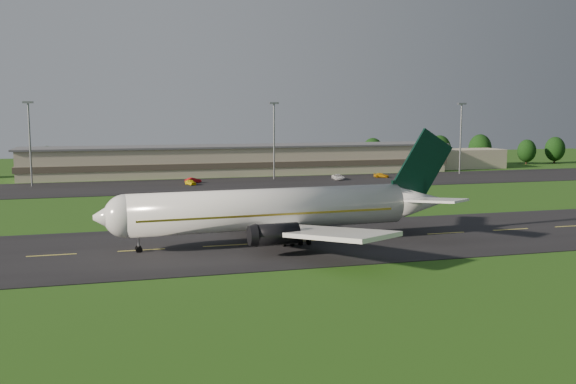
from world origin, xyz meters
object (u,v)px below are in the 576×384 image
object	(u,v)px
light_mast_centre	(274,131)
service_vehicle_b	(193,180)
service_vehicle_d	(381,175)
light_mast_west	(29,133)
service_vehicle_a	(191,182)
airliner	(275,210)
terminal	(265,160)
service_vehicle_c	(338,177)
light_mast_east	(461,130)

from	to	relation	value
light_mast_centre	service_vehicle_b	size ratio (longest dim) A/B	5.04
light_mast_centre	service_vehicle_d	bearing A→B (deg)	-6.84
light_mast_west	service_vehicle_a	world-z (taller)	light_mast_west
service_vehicle_a	service_vehicle_d	size ratio (longest dim) A/B	0.92
light_mast_west	service_vehicle_b	bearing A→B (deg)	-4.70
airliner	service_vehicle_a	xyz separation A→B (m)	(-2.90, 72.65, -3.91)
terminal	service_vehicle_c	distance (m)	26.35
light_mast_east	service_vehicle_b	world-z (taller)	light_mast_east
service_vehicle_a	service_vehicle_b	xyz separation A→B (m)	(1.15, 4.17, 0.01)
airliner	service_vehicle_b	xyz separation A→B (m)	(-1.75, 76.82, -3.90)
terminal	service_vehicle_b	bearing A→B (deg)	-140.19
service_vehicle_a	service_vehicle_c	bearing A→B (deg)	-16.84
light_mast_centre	terminal	bearing A→B (deg)	85.05
light_mast_west	light_mast_east	xyz separation A→B (m)	(115.00, 0.00, 0.00)
airliner	service_vehicle_a	bearing A→B (deg)	89.62
service_vehicle_b	service_vehicle_c	bearing A→B (deg)	-113.12
light_mast_centre	light_mast_west	bearing A→B (deg)	180.00
service_vehicle_d	service_vehicle_b	bearing A→B (deg)	113.26
airliner	service_vehicle_b	distance (m)	76.94
light_mast_east	service_vehicle_d	xyz separation A→B (m)	(-25.84, -3.50, -12.03)
light_mast_centre	service_vehicle_b	bearing A→B (deg)	-171.80
terminal	light_mast_west	world-z (taller)	light_mast_west
service_vehicle_b	light_mast_centre	bearing A→B (deg)	-101.31
service_vehicle_a	service_vehicle_b	size ratio (longest dim) A/B	0.95
airliner	light_mast_west	xyz separation A→B (m)	(-39.97, 79.96, 8.08)
light_mast_centre	service_vehicle_a	distance (m)	26.89
light_mast_east	service_vehicle_b	bearing A→B (deg)	-177.66
light_mast_east	airliner	bearing A→B (deg)	-133.18
terminal	service_vehicle_d	bearing A→B (deg)	-35.34
terminal	service_vehicle_d	size ratio (longest dim) A/B	34.78
terminal	airliner	bearing A→B (deg)	-102.57
light_mast_west	light_mast_centre	bearing A→B (deg)	0.00
airliner	service_vehicle_a	world-z (taller)	airliner
service_vehicle_b	service_vehicle_d	world-z (taller)	service_vehicle_b
terminal	light_mast_centre	distance (m)	18.45
light_mast_centre	service_vehicle_d	distance (m)	31.74
light_mast_west	service_vehicle_d	distance (m)	90.03
airliner	service_vehicle_d	xyz separation A→B (m)	(49.19, 76.46, -3.96)
light_mast_east	service_vehicle_a	world-z (taller)	light_mast_east
light_mast_west	service_vehicle_a	xyz separation A→B (m)	(37.06, -7.31, -11.98)
service_vehicle_a	light_mast_west	bearing A→B (deg)	149.37
light_mast_west	service_vehicle_b	distance (m)	40.17
service_vehicle_b	service_vehicle_c	world-z (taller)	service_vehicle_c
service_vehicle_b	service_vehicle_a	bearing A→B (deg)	144.99
service_vehicle_d	service_vehicle_c	bearing A→B (deg)	122.39
light_mast_west	service_vehicle_d	size ratio (longest dim) A/B	4.88
terminal	service_vehicle_a	world-z (taller)	terminal
light_mast_centre	service_vehicle_c	xyz separation A→B (m)	(16.00, -5.52, -11.92)
light_mast_west	service_vehicle_b	world-z (taller)	light_mast_west
light_mast_centre	light_mast_east	distance (m)	55.00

